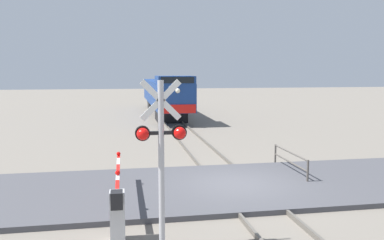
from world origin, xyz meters
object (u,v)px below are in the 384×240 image
crossing_gate (118,199)px  guard_railing (290,159)px  locomotive (165,94)px  crossing_signal (161,145)px

crossing_gate → guard_railing: (6.71, 4.39, -0.20)m
locomotive → guard_railing: bearing=-83.4°
crossing_signal → guard_railing: (5.68, 5.57, -1.81)m
crossing_signal → guard_railing: size_ratio=1.26×
locomotive → guard_railing: 22.78m
crossing_signal → crossing_gate: crossing_signal is taller
locomotive → crossing_gate: locomotive is taller
crossing_gate → guard_railing: size_ratio=1.69×
locomotive → crossing_signal: 28.33m
locomotive → crossing_gate: size_ratio=3.55×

